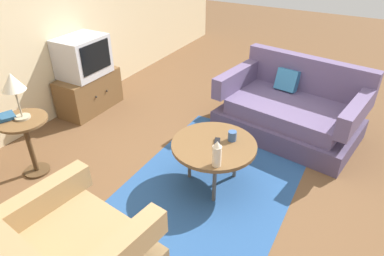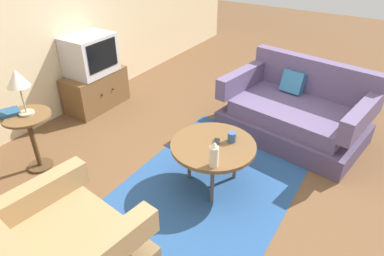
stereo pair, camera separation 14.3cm
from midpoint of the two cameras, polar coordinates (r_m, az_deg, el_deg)
ground_plane at (r=3.46m, az=4.95°, el=-9.03°), size 16.00×16.00×0.00m
back_wall at (r=4.41m, az=-25.28°, el=17.01°), size 9.00×0.12×2.70m
area_rug at (r=3.45m, az=4.52°, el=-9.20°), size 2.27×1.52×0.00m
armchair at (r=2.63m, az=-19.67°, el=-19.15°), size 1.03×1.06×0.85m
couch at (r=4.24m, az=17.85°, el=2.39°), size 1.23×1.72×0.85m
coffee_table at (r=3.18m, az=4.84°, el=-3.25°), size 0.80×0.80×0.47m
side_table at (r=3.72m, az=-24.39°, el=-0.45°), size 0.46×0.46×0.63m
tv_stand at (r=4.85m, az=-14.90°, el=6.16°), size 0.86×0.44×0.50m
television at (r=4.68m, az=-15.84°, el=11.73°), size 0.61×0.47×0.50m
table_lamp at (r=3.52m, az=-26.14°, el=7.15°), size 0.21×0.21×0.46m
vase at (r=2.83m, az=5.14°, el=-4.45°), size 0.08×0.08×0.24m
mug at (r=3.20m, az=7.99°, el=-1.48°), size 0.13×0.08×0.09m
tv_remote_dark at (r=3.15m, az=5.35°, el=-2.74°), size 0.18×0.11×0.02m
book at (r=3.73m, az=-27.34°, el=2.32°), size 0.24×0.22×0.03m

